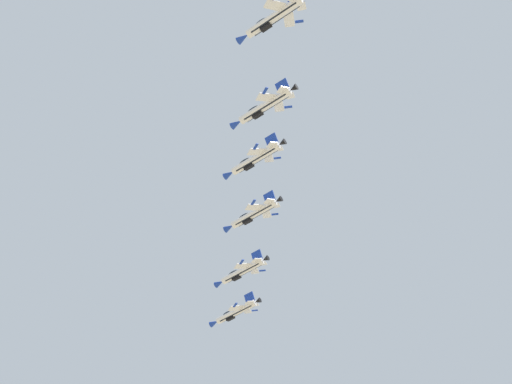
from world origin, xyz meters
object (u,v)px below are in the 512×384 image
Objects in this scene: fighter_jet_left_outer at (255,159)px; fighter_jet_trail_slot at (273,18)px; fighter_jet_left_wing at (242,271)px; fighter_jet_right_outer at (264,107)px; fighter_jet_right_wing at (253,214)px; fighter_jet_lead at (235,312)px.

fighter_jet_left_outer is 1.00× the size of fighter_jet_trail_slot.
fighter_jet_left_wing is 1.00× the size of fighter_jet_trail_slot.
fighter_jet_right_outer is 1.00× the size of fighter_jet_trail_slot.
fighter_jet_right_wing is at bearing 40.03° from fighter_jet_right_outer.
fighter_jet_lead reaches higher than fighter_jet_right_wing.
fighter_jet_trail_slot reaches higher than fighter_jet_right_outer.
fighter_jet_lead is 1.00× the size of fighter_jet_right_outer.
fighter_jet_left_wing reaches higher than fighter_jet_right_wing.
fighter_jet_right_outer is (11.06, -48.02, -3.30)m from fighter_jet_left_wing.
fighter_jet_right_wing is 1.00× the size of fighter_jet_left_outer.
fighter_jet_left_wing is at bearing 41.39° from fighter_jet_trail_slot.
fighter_jet_left_wing is at bearing 41.07° from fighter_jet_left_outer.
fighter_jet_right_outer is at bearing 40.50° from fighter_jet_trail_slot.
fighter_jet_trail_slot is (3.79, -18.21, 0.93)m from fighter_jet_right_outer.
fighter_jet_left_wing is 1.00× the size of fighter_jet_left_outer.
fighter_jet_right_wing is 30.83m from fighter_jet_right_outer.
fighter_jet_right_wing is at bearing 40.21° from fighter_jet_trail_slot.
fighter_jet_left_wing reaches higher than fighter_jet_left_outer.
fighter_jet_lead is 1.00× the size of fighter_jet_right_wing.
fighter_jet_trail_slot is (9.78, -48.29, -2.13)m from fighter_jet_right_wing.
fighter_jet_right_wing is (8.78, -32.91, -0.92)m from fighter_jet_lead.
fighter_jet_left_outer is 1.00× the size of fighter_jet_right_outer.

